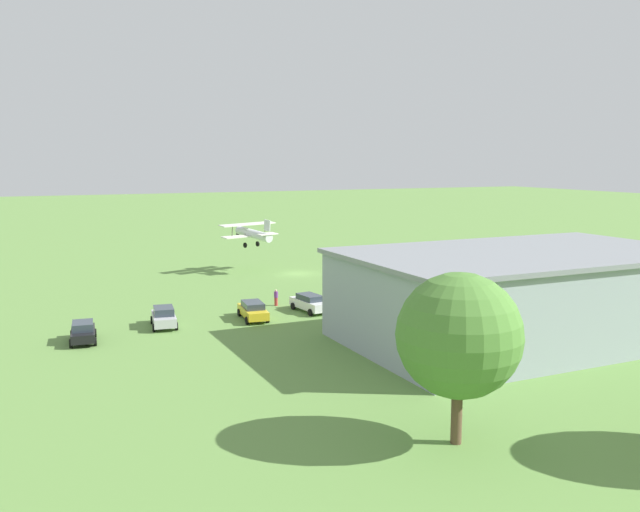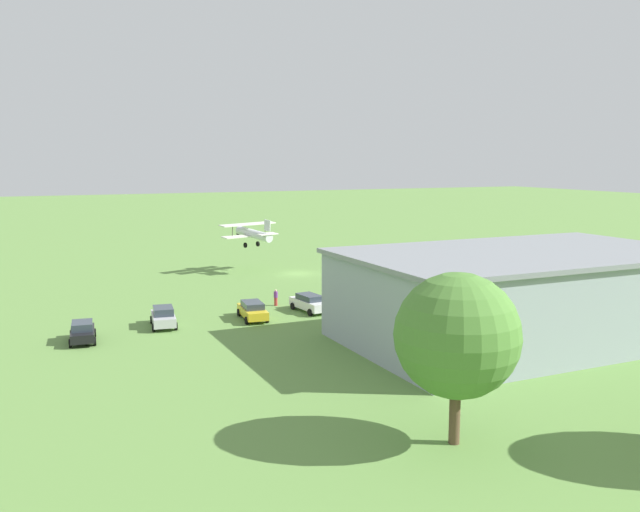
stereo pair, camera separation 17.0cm
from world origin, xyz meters
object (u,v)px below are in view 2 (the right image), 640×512
(person_at_fence_line, at_px, (459,286))
(person_crossing_taxiway, at_px, (349,299))
(car_black, at_px, (83,332))
(person_near_hangar_door, at_px, (338,289))
(car_yellow, at_px, (253,310))
(person_by_parked_cars, at_px, (276,298))
(tree_near_perimeter_road, at_px, (457,336))
(hangar, at_px, (522,295))
(car_white, at_px, (309,303))
(biplane, at_px, (253,233))
(car_orange, at_px, (517,285))
(car_silver, at_px, (163,317))

(person_at_fence_line, xyz_separation_m, person_crossing_taxiway, (12.68, 0.57, -0.11))
(person_at_fence_line, bearing_deg, car_black, 5.14)
(person_near_hangar_door, height_order, person_at_fence_line, person_at_fence_line)
(car_yellow, bearing_deg, person_by_parked_cars, -130.62)
(person_at_fence_line, distance_m, tree_near_perimeter_road, 37.30)
(car_black, bearing_deg, person_near_hangar_door, -163.48)
(hangar, height_order, car_white, hangar)
(car_yellow, xyz_separation_m, person_at_fence_line, (-22.50, -1.53, 0.07))
(biplane, bearing_deg, person_by_parked_cars, 77.86)
(hangar, bearing_deg, car_orange, -129.40)
(person_near_hangar_door, bearing_deg, biplane, -80.88)
(car_silver, bearing_deg, car_white, -178.95)
(car_white, bearing_deg, person_crossing_taxiway, -176.90)
(car_white, relative_size, person_crossing_taxiway, 3.06)
(hangar, bearing_deg, car_white, -53.78)
(car_white, relative_size, car_silver, 1.09)
(car_orange, distance_m, person_crossing_taxiway, 18.95)
(car_orange, bearing_deg, person_by_parked_cars, -9.76)
(hangar, bearing_deg, biplane, -76.95)
(car_orange, bearing_deg, car_yellow, 0.09)
(hangar, distance_m, car_black, 33.51)
(car_yellow, distance_m, person_at_fence_line, 22.56)
(hangar, distance_m, tree_near_perimeter_road, 21.31)
(person_by_parked_cars, bearing_deg, hangar, 124.77)
(car_black, bearing_deg, tree_near_perimeter_road, 119.20)
(car_silver, bearing_deg, person_by_parked_cars, -161.17)
(car_white, height_order, car_yellow, car_white)
(car_white, xyz_separation_m, person_near_hangar_door, (-5.19, -4.89, 0.01))
(car_silver, bearing_deg, person_at_fence_line, -178.03)
(car_orange, height_order, car_yellow, car_orange)
(person_by_parked_cars, bearing_deg, car_silver, 18.83)
(car_white, bearing_deg, biplane, -95.61)
(car_silver, xyz_separation_m, person_near_hangar_door, (-18.40, -5.14, -0.01))
(car_yellow, bearing_deg, tree_near_perimeter_road, 91.77)
(car_black, xyz_separation_m, person_at_fence_line, (-36.58, -3.29, 0.07))
(person_near_hangar_door, distance_m, person_at_fence_line, 12.36)
(hangar, height_order, person_by_parked_cars, hangar)
(car_white, bearing_deg, car_black, 7.21)
(car_yellow, bearing_deg, car_black, 7.12)
(hangar, height_order, tree_near_perimeter_road, tree_near_perimeter_road)
(car_orange, height_order, car_silver, car_silver)
(car_orange, xyz_separation_m, person_at_fence_line, (6.25, -1.49, 0.05))
(biplane, height_order, person_at_fence_line, biplane)
(hangar, distance_m, person_by_parked_cars, 23.09)
(biplane, distance_m, tree_near_perimeter_road, 52.83)
(hangar, xyz_separation_m, biplane, (8.89, -38.32, 1.33))
(car_orange, bearing_deg, hangar, 50.60)
(car_white, distance_m, person_near_hangar_door, 7.13)
(person_by_parked_cars, bearing_deg, person_crossing_taxiway, 150.98)
(hangar, distance_m, person_at_fence_line, 17.20)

